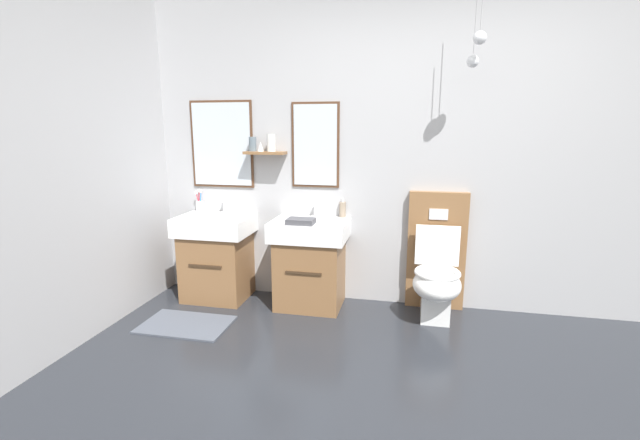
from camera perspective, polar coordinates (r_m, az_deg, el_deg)
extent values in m
cube|color=#A8A8AA|center=(3.78, 12.83, 8.31)|extent=(4.85, 0.12, 2.59)
cube|color=#4C301E|center=(4.09, -12.59, 9.56)|extent=(0.58, 0.02, 0.77)
cube|color=silver|center=(4.08, -12.65, 9.55)|extent=(0.54, 0.01, 0.73)
cube|color=#4C301E|center=(3.81, -0.59, 9.68)|extent=(0.41, 0.02, 0.72)
cube|color=silver|center=(3.80, -0.63, 9.68)|extent=(0.37, 0.01, 0.68)
cube|color=brown|center=(3.86, -7.14, 8.65)|extent=(0.36, 0.14, 0.02)
cylinder|color=slate|center=(3.90, -8.74, 9.71)|extent=(0.06, 0.06, 0.12)
cone|color=white|center=(3.86, -7.72, 9.41)|extent=(0.05, 0.05, 0.08)
cylinder|color=white|center=(3.83, -6.35, 9.93)|extent=(0.07, 0.07, 0.15)
sphere|color=silver|center=(3.44, 20.03, 21.33)|extent=(0.09, 0.09, 0.09)
cylinder|color=gray|center=(3.57, 19.62, 24.13)|extent=(0.01, 0.01, 0.56)
sphere|color=silver|center=(3.52, 19.22, 18.86)|extent=(0.09, 0.09, 0.09)
cube|color=#474C56|center=(3.69, -17.00, -12.83)|extent=(0.68, 0.44, 0.01)
cube|color=brown|center=(4.08, -13.13, -5.77)|extent=(0.54, 0.47, 0.59)
cube|color=#3B2919|center=(3.85, -14.71, -5.80)|extent=(0.30, 0.01, 0.02)
cube|color=white|center=(3.98, -13.39, -0.60)|extent=(0.63, 0.51, 0.16)
cube|color=silver|center=(3.94, -13.62, 0.23)|extent=(0.39, 0.28, 0.03)
cylinder|color=silver|center=(4.14, -12.27, 1.82)|extent=(0.03, 0.03, 0.11)
cylinder|color=silver|center=(4.08, -12.61, 2.35)|extent=(0.02, 0.11, 0.02)
cube|color=brown|center=(3.80, -1.26, -6.77)|extent=(0.54, 0.47, 0.59)
cube|color=#3B2919|center=(3.56, -2.18, -6.90)|extent=(0.30, 0.01, 0.02)
cube|color=white|center=(3.70, -1.29, -1.23)|extent=(0.63, 0.51, 0.16)
cube|color=silver|center=(3.66, -1.40, -0.35)|extent=(0.39, 0.28, 0.03)
cylinder|color=silver|center=(3.87, -0.59, 1.39)|extent=(0.03, 0.03, 0.11)
cylinder|color=silver|center=(3.81, -0.77, 1.95)|extent=(0.02, 0.11, 0.02)
cube|color=brown|center=(3.85, 14.84, -3.81)|extent=(0.48, 0.10, 1.00)
cube|color=silver|center=(3.72, 15.14, 0.72)|extent=(0.15, 0.01, 0.09)
cube|color=white|center=(3.70, 14.73, -9.84)|extent=(0.22, 0.30, 0.34)
ellipsoid|color=white|center=(3.57, 14.91, -8.08)|extent=(0.37, 0.46, 0.24)
torus|color=white|center=(3.54, 14.99, -6.63)|extent=(0.35, 0.35, 0.04)
cube|color=white|center=(3.71, 14.98, -3.21)|extent=(0.35, 0.03, 0.33)
cylinder|color=silver|center=(4.22, -15.34, 1.75)|extent=(0.07, 0.07, 0.09)
cylinder|color=#2D84DB|center=(4.20, -15.24, 2.50)|extent=(0.02, 0.02, 0.17)
cube|color=white|center=(4.19, -15.21, 3.64)|extent=(0.01, 0.02, 0.03)
cylinder|color=#DB3847|center=(4.22, -15.43, 2.55)|extent=(0.02, 0.02, 0.17)
cube|color=white|center=(4.22, -15.41, 3.70)|extent=(0.01, 0.02, 0.03)
cylinder|color=#DB3847|center=(4.20, -15.51, 2.41)|extent=(0.03, 0.03, 0.16)
cube|color=white|center=(4.19, -15.80, 3.44)|extent=(0.02, 0.02, 0.03)
cylinder|color=gray|center=(3.80, 2.95, 1.36)|extent=(0.06, 0.06, 0.13)
cylinder|color=silver|center=(3.79, 2.97, 2.61)|extent=(0.02, 0.02, 0.04)
cube|color=#47474C|center=(3.54, -2.51, -0.16)|extent=(0.22, 0.16, 0.04)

